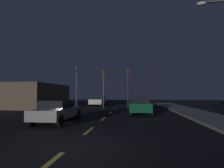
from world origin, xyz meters
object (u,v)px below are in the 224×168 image
car_adjacent_lane (58,111)px  car_oncoming_far (98,100)px  traffic_signal_far_left (77,78)px  car_stopped_ahead (140,105)px  traffic_signal_center_left (104,81)px  traffic_signal_far_right (156,81)px  street_lamp_right (224,48)px  traffic_signal_center_right (128,80)px

car_adjacent_lane → car_oncoming_far: bearing=92.2°
traffic_signal_far_left → car_adjacent_lane: traffic_signal_far_left is taller
traffic_signal_far_left → car_stopped_ahead: traffic_signal_far_left is taller
car_stopped_ahead → car_oncoming_far: (-5.82, 9.81, -0.02)m
traffic_signal_center_left → traffic_signal_far_right: (6.57, -0.00, -0.07)m
street_lamp_right → car_stopped_ahead: bearing=137.8°
traffic_signal_center_right → car_stopped_ahead: size_ratio=1.14×
traffic_signal_far_right → car_stopped_ahead: size_ratio=1.08×
traffic_signal_far_left → car_oncoming_far: 5.23m
car_adjacent_lane → street_lamp_right: bearing=3.1°
traffic_signal_center_left → traffic_signal_far_left: bearing=180.0°
traffic_signal_center_right → car_oncoming_far: (-4.62, 3.68, -2.70)m
car_oncoming_far → traffic_signal_far_left: bearing=-120.2°
car_oncoming_far → street_lamp_right: 18.18m
traffic_signal_center_right → car_adjacent_lane: (-4.06, -11.09, -2.77)m
street_lamp_right → traffic_signal_far_right: bearing=104.1°
traffic_signal_far_right → car_stopped_ahead: 6.99m
traffic_signal_far_left → car_adjacent_lane: bearing=-76.3°
traffic_signal_far_left → street_lamp_right: size_ratio=0.73×
traffic_signal_center_right → car_oncoming_far: traffic_signal_center_right is taller
traffic_signal_far_left → traffic_signal_far_right: (10.19, -0.00, -0.50)m
traffic_signal_center_left → street_lamp_right: bearing=-48.9°
traffic_signal_far_right → car_stopped_ahead: traffic_signal_far_right is taller
traffic_signal_far_right → street_lamp_right: (2.65, -10.55, 1.17)m
traffic_signal_far_left → traffic_signal_center_left: size_ratio=1.14×
traffic_signal_far_left → car_adjacent_lane: 11.83m
car_stopped_ahead → traffic_signal_center_right: bearing=101.1°
traffic_signal_far_right → traffic_signal_far_left: bearing=180.0°
traffic_signal_far_right → car_adjacent_lane: (-7.48, -11.09, -2.60)m
car_stopped_ahead → street_lamp_right: 7.54m
car_stopped_ahead → car_adjacent_lane: size_ratio=1.03×
car_stopped_ahead → street_lamp_right: size_ratio=0.58×
traffic_signal_far_left → car_oncoming_far: traffic_signal_far_left is taller
car_stopped_ahead → street_lamp_right: bearing=-42.2°
car_stopped_ahead → car_oncoming_far: car_stopped_ahead is taller
traffic_signal_far_left → traffic_signal_center_left: bearing=-0.0°
car_stopped_ahead → street_lamp_right: (4.87, -4.42, 3.69)m
traffic_signal_far_right → car_adjacent_lane: size_ratio=1.11×
traffic_signal_far_right → traffic_signal_center_left: bearing=180.0°
traffic_signal_center_right → car_stopped_ahead: 6.80m
traffic_signal_center_right → car_adjacent_lane: traffic_signal_center_right is taller
traffic_signal_center_left → car_stopped_ahead: bearing=-54.7°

